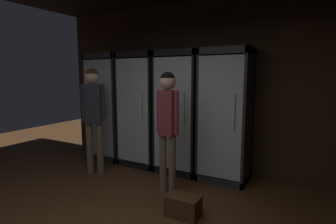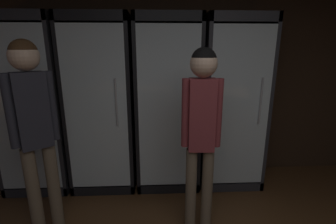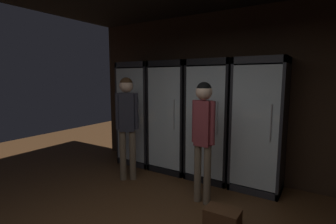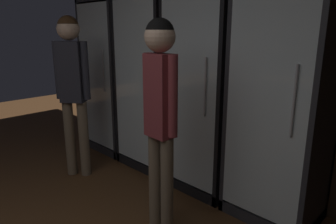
% 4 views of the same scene
% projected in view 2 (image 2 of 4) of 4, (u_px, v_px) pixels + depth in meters
% --- Properties ---
extents(wall_back, '(6.00, 0.06, 2.80)m').
position_uv_depth(wall_back, '(198.00, 68.00, 2.99)').
color(wall_back, '#382619').
rests_on(wall_back, ground).
extents(cooler_far_left, '(0.72, 0.58, 1.99)m').
position_uv_depth(cooler_far_left, '(37.00, 108.00, 2.74)').
color(cooler_far_left, '#2B2B30').
rests_on(cooler_far_left, ground).
extents(cooler_left, '(0.72, 0.58, 1.99)m').
position_uv_depth(cooler_left, '(103.00, 107.00, 2.77)').
color(cooler_left, black).
rests_on(cooler_left, ground).
extents(cooler_center, '(0.72, 0.58, 1.99)m').
position_uv_depth(cooler_center, '(167.00, 106.00, 2.81)').
color(cooler_center, black).
rests_on(cooler_center, ground).
extents(cooler_right, '(0.72, 0.58, 1.99)m').
position_uv_depth(cooler_right, '(230.00, 106.00, 2.84)').
color(cooler_right, '#2B2B30').
rests_on(cooler_right, ground).
extents(shopper_near, '(0.33, 0.22, 1.64)m').
position_uv_depth(shopper_near, '(202.00, 121.00, 1.94)').
color(shopper_near, '#72604C').
rests_on(shopper_near, ground).
extents(shopper_far, '(0.31, 0.27, 1.70)m').
position_uv_depth(shopper_far, '(33.00, 119.00, 1.93)').
color(shopper_far, '#72604C').
rests_on(shopper_far, ground).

